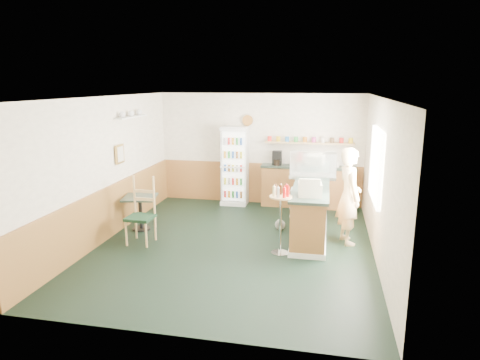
% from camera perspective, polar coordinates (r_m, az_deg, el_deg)
% --- Properties ---
extents(ground, '(6.00, 6.00, 0.00)m').
position_cam_1_polar(ground, '(8.04, -0.78, -8.64)').
color(ground, black).
rests_on(ground, ground).
extents(room_envelope, '(5.04, 6.02, 2.72)m').
position_cam_1_polar(room_envelope, '(8.36, -1.27, 3.07)').
color(room_envelope, white).
rests_on(room_envelope, ground).
extents(service_counter, '(0.68, 3.01, 1.01)m').
position_cam_1_polar(service_counter, '(8.74, 9.43, -3.83)').
color(service_counter, '#AA6437').
rests_on(service_counter, ground).
extents(back_counter, '(2.24, 0.42, 1.69)m').
position_cam_1_polar(back_counter, '(10.39, 8.95, -0.62)').
color(back_counter, '#AA6437').
rests_on(back_counter, ground).
extents(drinks_fridge, '(0.63, 0.53, 1.92)m').
position_cam_1_polar(drinks_fridge, '(10.47, -0.68, 1.91)').
color(drinks_fridge, white).
rests_on(drinks_fridge, ground).
extents(display_case, '(0.95, 0.50, 0.54)m').
position_cam_1_polar(display_case, '(8.98, 9.73, 1.98)').
color(display_case, silver).
rests_on(display_case, service_counter).
extents(cash_register, '(0.44, 0.46, 0.23)m').
position_cam_1_polar(cash_register, '(7.59, 9.30, -1.20)').
color(cash_register, beige).
rests_on(cash_register, service_counter).
extents(shopkeeper, '(0.60, 0.71, 1.81)m').
position_cam_1_polar(shopkeeper, '(8.14, 14.33, -2.08)').
color(shopkeeper, tan).
rests_on(shopkeeper, ground).
extents(condiment_stand, '(0.39, 0.39, 1.22)m').
position_cam_1_polar(condiment_stand, '(7.42, 5.43, -3.96)').
color(condiment_stand, silver).
rests_on(condiment_stand, ground).
extents(newspaper_rack, '(0.09, 0.41, 0.66)m').
position_cam_1_polar(newspaper_rack, '(8.62, 7.05, -3.30)').
color(newspaper_rack, black).
rests_on(newspaper_rack, ground).
extents(cafe_table, '(0.75, 0.75, 0.70)m').
position_cam_1_polar(cafe_table, '(8.92, -13.15, -3.45)').
color(cafe_table, black).
rests_on(cafe_table, ground).
extents(cafe_chair, '(0.47, 0.47, 1.25)m').
position_cam_1_polar(cafe_chair, '(8.22, -12.92, -3.68)').
color(cafe_chair, black).
rests_on(cafe_chair, ground).
extents(dog_doorstop, '(0.21, 0.27, 0.25)m').
position_cam_1_polar(dog_doorstop, '(8.81, 5.35, -5.91)').
color(dog_doorstop, '#969590').
rests_on(dog_doorstop, ground).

